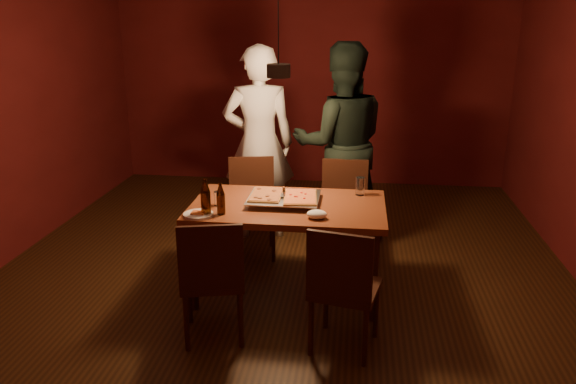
# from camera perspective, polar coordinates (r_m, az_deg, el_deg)

# --- Properties ---
(room_shell) EXTENTS (6.00, 6.00, 6.00)m
(room_shell) POSITION_cam_1_polar(r_m,az_deg,el_deg) (4.37, -0.95, 7.64)
(room_shell) COLOR #39210F
(room_shell) RESTS_ON ground
(dining_table) EXTENTS (1.50, 0.90, 0.75)m
(dining_table) POSITION_cam_1_polar(r_m,az_deg,el_deg) (4.38, 0.00, -2.17)
(dining_table) COLOR brown
(dining_table) RESTS_ON floor
(chair_far_left) EXTENTS (0.50, 0.50, 0.49)m
(chair_far_left) POSITION_cam_1_polar(r_m,az_deg,el_deg) (5.21, -3.68, -0.51)
(chair_far_left) COLOR #38190F
(chair_far_left) RESTS_ON floor
(chair_far_right) EXTENTS (0.43, 0.43, 0.49)m
(chair_far_right) POSITION_cam_1_polar(r_m,az_deg,el_deg) (5.14, 5.69, -0.85)
(chair_far_right) COLOR #38190F
(chair_far_right) RESTS_ON floor
(chair_near_left) EXTENTS (0.51, 0.51, 0.49)m
(chair_near_left) POSITION_cam_1_polar(r_m,az_deg,el_deg) (3.80, -7.74, -7.86)
(chair_near_left) COLOR #38190F
(chair_near_left) RESTS_ON floor
(chair_near_right) EXTENTS (0.50, 0.50, 0.49)m
(chair_near_right) POSITION_cam_1_polar(r_m,az_deg,el_deg) (3.65, 5.58, -8.85)
(chair_near_right) COLOR #38190F
(chair_near_right) RESTS_ON floor
(pizza_tray) EXTENTS (0.57, 0.47, 0.05)m
(pizza_tray) POSITION_cam_1_polar(r_m,az_deg,el_deg) (4.38, -0.42, -0.78)
(pizza_tray) COLOR silver
(pizza_tray) RESTS_ON dining_table
(pizza_meat) EXTENTS (0.24, 0.38, 0.02)m
(pizza_meat) POSITION_cam_1_polar(r_m,az_deg,el_deg) (4.41, -2.17, -0.24)
(pizza_meat) COLOR maroon
(pizza_meat) RESTS_ON pizza_tray
(pizza_cheese) EXTENTS (0.28, 0.42, 0.02)m
(pizza_cheese) POSITION_cam_1_polar(r_m,az_deg,el_deg) (4.35, 1.26, -0.48)
(pizza_cheese) COLOR gold
(pizza_cheese) RESTS_ON pizza_tray
(spatula) EXTENTS (0.13, 0.25, 0.04)m
(spatula) POSITION_cam_1_polar(r_m,az_deg,el_deg) (4.38, -0.35, -0.26)
(spatula) COLOR silver
(spatula) RESTS_ON pizza_tray
(beer_bottle_a) EXTENTS (0.07, 0.07, 0.28)m
(beer_bottle_a) POSITION_cam_1_polar(r_m,az_deg,el_deg) (4.12, -8.38, -0.53)
(beer_bottle_a) COLOR black
(beer_bottle_a) RESTS_ON dining_table
(beer_bottle_b) EXTENTS (0.06, 0.06, 0.24)m
(beer_bottle_b) POSITION_cam_1_polar(r_m,az_deg,el_deg) (4.13, -6.85, -0.68)
(beer_bottle_b) COLOR black
(beer_bottle_b) RESTS_ON dining_table
(water_glass_left) EXTENTS (0.07, 0.07, 0.11)m
(water_glass_left) POSITION_cam_1_polar(r_m,az_deg,el_deg) (4.35, -7.09, -0.65)
(water_glass_left) COLOR silver
(water_glass_left) RESTS_ON dining_table
(water_glass_right) EXTENTS (0.07, 0.07, 0.15)m
(water_glass_right) POSITION_cam_1_polar(r_m,az_deg,el_deg) (4.59, 7.34, 0.58)
(water_glass_right) COLOR silver
(water_glass_right) RESTS_ON dining_table
(plate_slice) EXTENTS (0.22, 0.22, 0.03)m
(plate_slice) POSITION_cam_1_polar(r_m,az_deg,el_deg) (4.17, -9.10, -2.24)
(plate_slice) COLOR white
(plate_slice) RESTS_ON dining_table
(napkin) EXTENTS (0.15, 0.11, 0.06)m
(napkin) POSITION_cam_1_polar(r_m,az_deg,el_deg) (4.05, 2.95, -2.28)
(napkin) COLOR white
(napkin) RESTS_ON dining_table
(diner_white) EXTENTS (0.77, 0.59, 1.90)m
(diner_white) POSITION_cam_1_polar(r_m,az_deg,el_deg) (5.49, -2.98, 4.92)
(diner_white) COLOR silver
(diner_white) RESTS_ON floor
(diner_dark) EXTENTS (1.04, 0.87, 1.92)m
(diner_dark) POSITION_cam_1_polar(r_m,az_deg,el_deg) (5.45, 5.38, 4.89)
(diner_dark) COLOR black
(diner_dark) RESTS_ON floor
(pendant_lamp) EXTENTS (0.18, 0.18, 1.10)m
(pendant_lamp) POSITION_cam_1_polar(r_m,az_deg,el_deg) (4.32, -0.97, 12.35)
(pendant_lamp) COLOR black
(pendant_lamp) RESTS_ON ceiling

